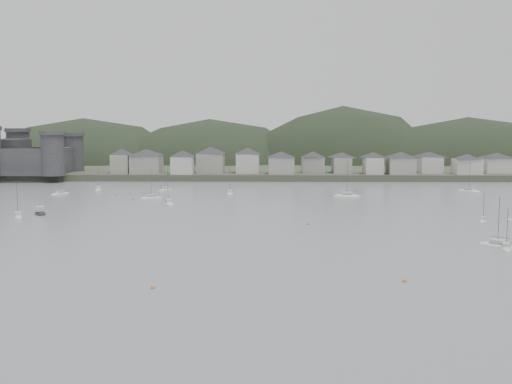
{
  "coord_description": "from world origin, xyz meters",
  "views": [
    {
      "loc": [
        2.81,
        -92.38,
        24.73
      ],
      "look_at": [
        0.0,
        75.0,
        6.0
      ],
      "focal_mm": 41.04,
      "sensor_mm": 36.0,
      "label": 1
    }
  ],
  "objects": [
    {
      "name": "castle",
      "position": [
        -120.0,
        179.8,
        10.96
      ],
      "size": [
        66.0,
        43.0,
        20.0
      ],
      "color": "#313133",
      "rests_on": "far_shore_land"
    },
    {
      "name": "forested_ridge",
      "position": [
        4.83,
        269.4,
        -11.28
      ],
      "size": [
        851.55,
        103.94,
        102.57
      ],
      "color": "black",
      "rests_on": "ground"
    },
    {
      "name": "sailboat_lead",
      "position": [
        -28.52,
        93.09,
        0.17
      ],
      "size": [
        6.23,
        9.58,
        12.52
      ],
      "rotation": [
        0.0,
        0.0,
        0.39
      ],
      "color": "silver",
      "rests_on": "ground"
    },
    {
      "name": "far_shore_land",
      "position": [
        0.0,
        295.0,
        1.5
      ],
      "size": [
        900.0,
        250.0,
        3.0
      ],
      "primitive_type": "cube",
      "color": "#383D2D",
      "rests_on": "ground"
    },
    {
      "name": "mooring_buoys",
      "position": [
        -24.68,
        46.97,
        0.15
      ],
      "size": [
        104.46,
        122.8,
        0.7
      ],
      "color": "#C27740",
      "rests_on": "ground"
    },
    {
      "name": "waterfront_town",
      "position": [
        50.59,
        183.34,
        8.66
      ],
      "size": [
        451.48,
        28.46,
        12.92
      ],
      "color": "gray",
      "rests_on": "far_shore_land"
    },
    {
      "name": "ground",
      "position": [
        0.0,
        0.0,
        0.0
      ],
      "size": [
        900.0,
        900.0,
        0.0
      ],
      "primitive_type": "plane",
      "color": "slate",
      "rests_on": "ground"
    },
    {
      "name": "moored_fleet",
      "position": [
        -3.31,
        67.14,
        0.18
      ],
      "size": [
        248.24,
        156.44,
        13.46
      ],
      "color": "silver",
      "rests_on": "ground"
    },
    {
      "name": "motor_launch_far",
      "position": [
        -61.41,
        71.06,
        0.29
      ],
      "size": [
        6.19,
        8.18,
        3.86
      ],
      "rotation": [
        0.0,
        0.0,
        3.64
      ],
      "color": "black",
      "rests_on": "ground"
    }
  ]
}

